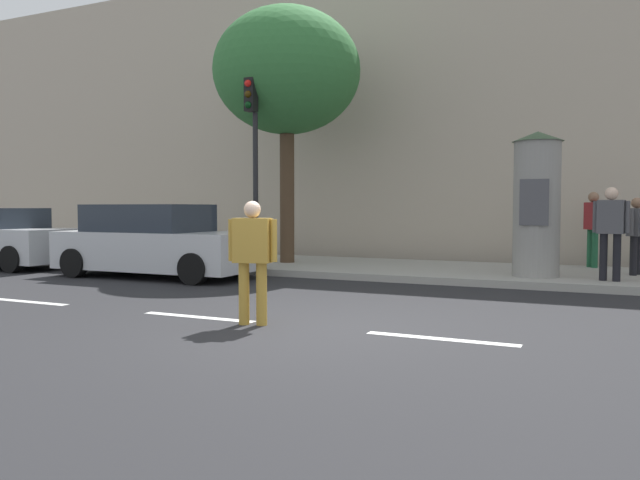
# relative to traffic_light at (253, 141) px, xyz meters

# --- Properties ---
(ground_plane) EXTENTS (80.00, 80.00, 0.00)m
(ground_plane) POSITION_rel_traffic_light_xyz_m (3.99, -5.24, -3.05)
(ground_plane) COLOR #232326
(sidewalk_curb) EXTENTS (36.00, 4.00, 0.15)m
(sidewalk_curb) POSITION_rel_traffic_light_xyz_m (3.99, 1.76, -2.97)
(sidewalk_curb) COLOR #9E9B93
(sidewalk_curb) RESTS_ON ground_plane
(lane_markings) EXTENTS (25.80, 0.16, 0.01)m
(lane_markings) POSITION_rel_traffic_light_xyz_m (3.99, -5.24, -3.04)
(lane_markings) COLOR silver
(lane_markings) RESTS_ON ground_plane
(building_backdrop) EXTENTS (36.00, 5.00, 8.60)m
(building_backdrop) POSITION_rel_traffic_light_xyz_m (3.99, 6.76, 1.25)
(building_backdrop) COLOR #B7A893
(building_backdrop) RESTS_ON ground_plane
(traffic_light) EXTENTS (0.24, 0.45, 4.31)m
(traffic_light) POSITION_rel_traffic_light_xyz_m (0.00, 0.00, 0.00)
(traffic_light) COLOR black
(traffic_light) RESTS_ON sidewalk_curb
(poster_column) EXTENTS (1.00, 1.00, 2.90)m
(poster_column) POSITION_rel_traffic_light_xyz_m (6.10, 0.83, -1.43)
(poster_column) COLOR gray
(poster_column) RESTS_ON sidewalk_curb
(street_tree) EXTENTS (3.67, 3.67, 6.34)m
(street_tree) POSITION_rel_traffic_light_xyz_m (0.05, 1.55, 1.85)
(street_tree) COLOR #4C3826
(street_tree) RESTS_ON sidewalk_curb
(pedestrian_in_light_jacket) EXTENTS (0.65, 0.45, 1.61)m
(pedestrian_in_light_jacket) POSITION_rel_traffic_light_xyz_m (3.25, -5.38, -2.08)
(pedestrian_in_light_jacket) COLOR #B78C33
(pedestrian_in_light_jacket) RESTS_ON ground_plane
(pedestrian_in_red_top) EXTENTS (0.64, 0.44, 1.76)m
(pedestrian_in_red_top) POSITION_rel_traffic_light_xyz_m (7.46, 0.58, -1.84)
(pedestrian_in_red_top) COLOR black
(pedestrian_in_red_top) RESTS_ON sidewalk_curb
(pedestrian_with_bag) EXTENTS (0.49, 0.64, 1.59)m
(pedestrian_with_bag) POSITION_rel_traffic_light_xyz_m (7.94, 1.94, -1.95)
(pedestrian_with_bag) COLOR black
(pedestrian_with_bag) RESTS_ON sidewalk_curb
(pedestrian_tallest) EXTENTS (0.50, 0.54, 1.74)m
(pedestrian_tallest) POSITION_rel_traffic_light_xyz_m (7.09, 3.36, -1.86)
(pedestrian_tallest) COLOR #1E5938
(pedestrian_tallest) RESTS_ON sidewalk_curb
(parked_car_blue) EXTENTS (4.54, 1.93, 1.60)m
(parked_car_blue) POSITION_rel_traffic_light_xyz_m (-1.66, -1.44, -2.28)
(parked_car_blue) COLOR silver
(parked_car_blue) RESTS_ON ground_plane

